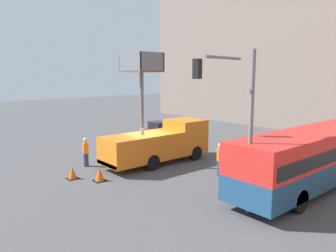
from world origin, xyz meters
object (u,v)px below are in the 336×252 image
at_px(city_bus, 318,153).
at_px(traffic_light_pole, 232,105).
at_px(parked_car_curbside, 164,129).
at_px(utility_truck, 159,140).
at_px(traffic_cone_mid_road, 72,173).
at_px(road_worker_near_truck, 86,152).
at_px(road_worker_directing, 220,159).
at_px(traffic_cone_near_truck, 100,175).

xyz_separation_m(city_bus, traffic_light_pole, (-1.17, -5.66, 2.73)).
xyz_separation_m(city_bus, parked_car_curbside, (-15.64, 2.59, -1.02)).
bearing_deg(city_bus, utility_truck, 109.48).
bearing_deg(parked_car_curbside, traffic_cone_mid_road, -62.12).
height_order(road_worker_near_truck, traffic_cone_mid_road, road_worker_near_truck).
bearing_deg(traffic_cone_mid_road, utility_truck, 84.67).
bearing_deg(traffic_light_pole, road_worker_directing, 135.95).
relative_size(road_worker_near_truck, road_worker_directing, 0.96).
xyz_separation_m(traffic_light_pole, traffic_cone_mid_road, (-8.18, -3.62, -4.17)).
bearing_deg(traffic_cone_mid_road, traffic_light_pole, 23.88).
height_order(road_worker_directing, traffic_cone_near_truck, road_worker_directing).
relative_size(traffic_cone_near_truck, parked_car_curbside, 0.17).
distance_m(road_worker_directing, traffic_cone_near_truck, 6.84).
bearing_deg(city_bus, parked_car_curbside, 78.40).
xyz_separation_m(traffic_light_pole, road_worker_near_truck, (-10.00, -1.89, -3.57)).
distance_m(utility_truck, traffic_light_pole, 8.48).
bearing_deg(traffic_cone_mid_road, road_worker_directing, 53.85).
bearing_deg(parked_car_curbside, traffic_cone_near_truck, -55.09).
relative_size(city_bus, traffic_light_pole, 1.84).
bearing_deg(road_worker_near_truck, parked_car_curbside, 170.95).
distance_m(traffic_light_pole, traffic_cone_mid_road, 9.87).
distance_m(traffic_cone_near_truck, traffic_cone_mid_road, 1.65).
bearing_deg(traffic_light_pole, traffic_cone_mid_road, -156.12).
relative_size(utility_truck, road_worker_near_truck, 3.99).
relative_size(city_bus, road_worker_directing, 6.47).
distance_m(road_worker_directing, parked_car_curbside, 12.33).
xyz_separation_m(utility_truck, parked_car_curbside, (-6.82, 6.09, -0.76)).
bearing_deg(road_worker_near_truck, traffic_light_pole, 67.92).
relative_size(city_bus, traffic_cone_mid_road, 17.95).
bearing_deg(parked_car_curbside, road_worker_directing, -24.52).
bearing_deg(parked_car_curbside, road_worker_near_truck, -66.28).
bearing_deg(utility_truck, road_worker_near_truck, -120.28).
relative_size(traffic_cone_near_truck, traffic_cone_mid_road, 1.08).
relative_size(utility_truck, traffic_cone_near_truck, 9.86).
bearing_deg(utility_truck, road_worker_directing, 12.53).
distance_m(city_bus, parked_car_curbside, 15.88).
bearing_deg(road_worker_directing, parked_car_curbside, 150.84).
height_order(utility_truck, road_worker_directing, utility_truck).
distance_m(road_worker_near_truck, parked_car_curbside, 11.08).
distance_m(city_bus, traffic_light_pole, 6.39).
height_order(traffic_cone_near_truck, traffic_cone_mid_road, traffic_cone_near_truck).
height_order(utility_truck, traffic_cone_mid_road, utility_truck).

